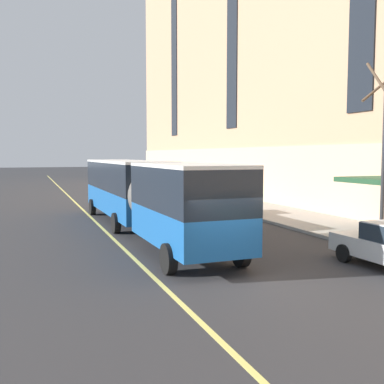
{
  "coord_description": "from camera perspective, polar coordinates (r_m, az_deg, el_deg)",
  "views": [
    {
      "loc": [
        -5.6,
        -12.11,
        3.81
      ],
      "look_at": [
        2.77,
        10.45,
        1.8
      ],
      "focal_mm": 42.0,
      "sensor_mm": 36.0,
      "label": 1
    }
  ],
  "objects": [
    {
      "name": "city_bus",
      "position": [
        21.99,
        -6.23,
        0.1
      ],
      "size": [
        3.21,
        18.44,
        3.48
      ],
      "color": "#19569E",
      "rests_on": "ground"
    },
    {
      "name": "parked_car_black_3",
      "position": [
        28.25,
        3.89,
        -1.38
      ],
      "size": [
        2.01,
        4.56,
        1.56
      ],
      "color": "black",
      "rests_on": "ground"
    },
    {
      "name": "ground_plane",
      "position": [
        13.88,
        4.38,
        -11.17
      ],
      "size": [
        260.0,
        260.0,
        0.0
      ],
      "primitive_type": "plane",
      "color": "#303033"
    },
    {
      "name": "lane_centerline",
      "position": [
        16.01,
        -6.7,
        -9.02
      ],
      "size": [
        0.16,
        140.0,
        0.01
      ],
      "primitive_type": "cube",
      "color": "#E0D66B",
      "rests_on": "ground"
    }
  ]
}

